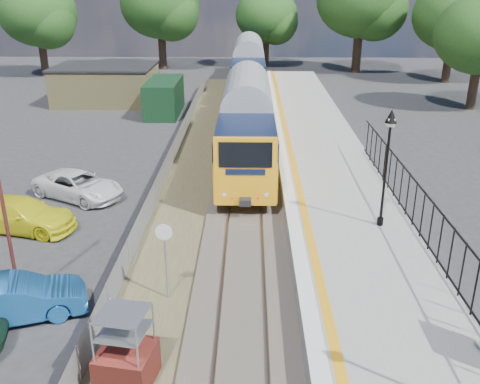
{
  "coord_description": "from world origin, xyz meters",
  "views": [
    {
      "loc": [
        0.19,
        -13.04,
        9.89
      ],
      "look_at": [
        -0.19,
        6.6,
        2.0
      ],
      "focal_mm": 40.0,
      "sensor_mm": 36.0,
      "label": 1
    }
  ],
  "objects_px": {
    "speed_sign": "(165,249)",
    "carpark_lamp": "(1,193)",
    "car_white": "(78,185)",
    "car_blue": "(15,299)",
    "train": "(248,82)",
    "victorian_lamp_north": "(389,141)",
    "car_yellow": "(21,215)",
    "brick_plinth": "(125,350)"
  },
  "relations": [
    {
      "from": "car_white",
      "to": "brick_plinth",
      "type": "bearing_deg",
      "value": -130.03
    },
    {
      "from": "victorian_lamp_north",
      "to": "car_white",
      "type": "bearing_deg",
      "value": 160.61
    },
    {
      "from": "victorian_lamp_north",
      "to": "train",
      "type": "relative_size",
      "value": 0.11
    },
    {
      "from": "brick_plinth",
      "to": "speed_sign",
      "type": "xyz_separation_m",
      "value": [
        0.46,
        3.94,
        0.81
      ]
    },
    {
      "from": "brick_plinth",
      "to": "car_yellow",
      "type": "relative_size",
      "value": 0.47
    },
    {
      "from": "train",
      "to": "victorian_lamp_north",
      "type": "bearing_deg",
      "value": -76.84
    },
    {
      "from": "train",
      "to": "car_blue",
      "type": "distance_m",
      "value": 28.75
    },
    {
      "from": "victorian_lamp_north",
      "to": "train",
      "type": "height_order",
      "value": "victorian_lamp_north"
    },
    {
      "from": "train",
      "to": "carpark_lamp",
      "type": "bearing_deg",
      "value": -105.29
    },
    {
      "from": "speed_sign",
      "to": "carpark_lamp",
      "type": "xyz_separation_m",
      "value": [
        -4.85,
        -0.21,
        1.96
      ]
    },
    {
      "from": "brick_plinth",
      "to": "car_yellow",
      "type": "distance_m",
      "value": 11.16
    },
    {
      "from": "speed_sign",
      "to": "car_white",
      "type": "height_order",
      "value": "speed_sign"
    },
    {
      "from": "train",
      "to": "brick_plinth",
      "type": "distance_m",
      "value": 30.77
    },
    {
      "from": "speed_sign",
      "to": "carpark_lamp",
      "type": "bearing_deg",
      "value": -175.15
    },
    {
      "from": "car_yellow",
      "to": "car_white",
      "type": "height_order",
      "value": "car_yellow"
    },
    {
      "from": "speed_sign",
      "to": "car_blue",
      "type": "distance_m",
      "value": 4.8
    },
    {
      "from": "train",
      "to": "car_white",
      "type": "relative_size",
      "value": 8.91
    },
    {
      "from": "car_yellow",
      "to": "car_white",
      "type": "bearing_deg",
      "value": -8.98
    },
    {
      "from": "victorian_lamp_north",
      "to": "car_blue",
      "type": "relative_size",
      "value": 1.09
    },
    {
      "from": "car_blue",
      "to": "car_white",
      "type": "distance_m",
      "value": 9.92
    },
    {
      "from": "victorian_lamp_north",
      "to": "car_yellow",
      "type": "height_order",
      "value": "victorian_lamp_north"
    },
    {
      "from": "train",
      "to": "brick_plinth",
      "type": "xyz_separation_m",
      "value": [
        -2.96,
        -30.6,
        -1.28
      ]
    },
    {
      "from": "victorian_lamp_north",
      "to": "car_yellow",
      "type": "xyz_separation_m",
      "value": [
        -14.7,
        1.17,
        -3.61
      ]
    },
    {
      "from": "train",
      "to": "speed_sign",
      "type": "height_order",
      "value": "train"
    },
    {
      "from": "speed_sign",
      "to": "car_white",
      "type": "relative_size",
      "value": 0.6
    },
    {
      "from": "car_white",
      "to": "victorian_lamp_north",
      "type": "bearing_deg",
      "value": -81.34
    },
    {
      "from": "carpark_lamp",
      "to": "car_blue",
      "type": "distance_m",
      "value": 3.29
    },
    {
      "from": "train",
      "to": "speed_sign",
      "type": "distance_m",
      "value": 26.78
    },
    {
      "from": "brick_plinth",
      "to": "victorian_lamp_north",
      "type": "bearing_deg",
      "value": 43.85
    },
    {
      "from": "brick_plinth",
      "to": "carpark_lamp",
      "type": "xyz_separation_m",
      "value": [
        -4.39,
        3.73,
        2.77
      ]
    },
    {
      "from": "train",
      "to": "car_white",
      "type": "xyz_separation_m",
      "value": [
        -8.05,
        -17.97,
        -1.71
      ]
    },
    {
      "from": "speed_sign",
      "to": "car_blue",
      "type": "xyz_separation_m",
      "value": [
        -4.51,
        -1.17,
        -1.17
      ]
    },
    {
      "from": "carpark_lamp",
      "to": "car_white",
      "type": "height_order",
      "value": "carpark_lamp"
    },
    {
      "from": "carpark_lamp",
      "to": "car_white",
      "type": "xyz_separation_m",
      "value": [
        -0.7,
        8.9,
        -3.19
      ]
    },
    {
      "from": "train",
      "to": "car_white",
      "type": "distance_m",
      "value": 19.76
    },
    {
      "from": "train",
      "to": "car_blue",
      "type": "relative_size",
      "value": 9.69
    },
    {
      "from": "victorian_lamp_north",
      "to": "car_white",
      "type": "height_order",
      "value": "victorian_lamp_north"
    },
    {
      "from": "car_blue",
      "to": "car_yellow",
      "type": "relative_size",
      "value": 0.89
    },
    {
      "from": "car_yellow",
      "to": "brick_plinth",
      "type": "bearing_deg",
      "value": -132.7
    },
    {
      "from": "speed_sign",
      "to": "carpark_lamp",
      "type": "height_order",
      "value": "carpark_lamp"
    },
    {
      "from": "train",
      "to": "car_blue",
      "type": "bearing_deg",
      "value": -104.14
    },
    {
      "from": "speed_sign",
      "to": "car_yellow",
      "type": "relative_size",
      "value": 0.58
    }
  ]
}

